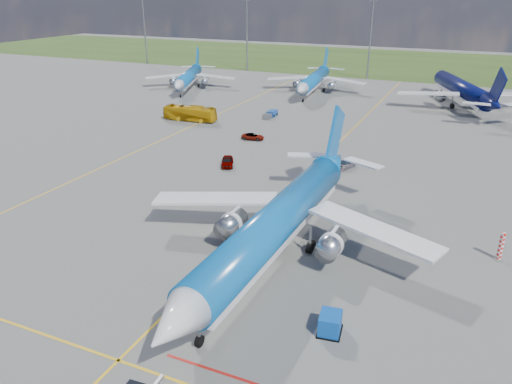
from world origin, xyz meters
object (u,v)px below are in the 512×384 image
at_px(service_car_b, 253,137).
at_px(service_car_c, 345,164).
at_px(apron_bus, 190,113).
at_px(bg_jet_nnw, 313,93).
at_px(service_car_a, 227,161).
at_px(main_airliner, 275,259).
at_px(baggage_tug_c, 270,114).
at_px(bg_jet_n, 459,106).
at_px(bg_jet_nw, 189,89).
at_px(warning_post, 501,246).
at_px(uld_container, 330,323).

xyz_separation_m(service_car_b, service_car_c, (19.32, -8.23, 0.06)).
height_order(apron_bus, service_car_c, apron_bus).
xyz_separation_m(bg_jet_nnw, service_car_a, (5.76, -61.07, 0.75)).
xyz_separation_m(bg_jet_nnw, service_car_c, (22.73, -54.50, 0.63)).
bearing_deg(apron_bus, service_car_a, -142.42).
bearing_deg(main_airliner, baggage_tug_c, 114.27).
height_order(bg_jet_n, apron_bus, bg_jet_n).
xyz_separation_m(apron_bus, service_car_a, (20.02, -22.14, -0.82)).
xyz_separation_m(bg_jet_nnw, bg_jet_n, (36.14, -0.90, 0.00)).
bearing_deg(bg_jet_nw, apron_bus, -78.97).
distance_m(service_car_b, service_car_c, 21.00).
bearing_deg(service_car_b, service_car_a, -179.68).
distance_m(bg_jet_nnw, apron_bus, 41.49).
bearing_deg(bg_jet_nw, warning_post, -61.41).
xyz_separation_m(service_car_a, service_car_b, (-2.34, 14.80, -0.17)).
bearing_deg(bg_jet_n, bg_jet_nnw, -23.41).
relative_size(service_car_a, baggage_tug_c, 0.81).
relative_size(bg_jet_n, service_car_c, 9.84).
bearing_deg(service_car_c, bg_jet_nw, 160.33).
distance_m(service_car_a, service_car_b, 14.98).
bearing_deg(apron_bus, main_airliner, -145.10).
xyz_separation_m(apron_bus, service_car_b, (17.68, -7.34, -1.00)).
relative_size(uld_container, service_car_c, 0.48).
bearing_deg(service_car_b, baggage_tug_c, 3.32).
bearing_deg(main_airliner, apron_bus, 130.69).
bearing_deg(bg_jet_nw, service_car_b, -66.58).
xyz_separation_m(main_airliner, service_car_a, (-17.59, 23.59, 0.75)).
relative_size(bg_jet_nw, bg_jet_nnw, 0.95).
bearing_deg(baggage_tug_c, bg_jet_nnw, 89.15).
xyz_separation_m(bg_jet_nw, apron_bus, (18.62, -30.36, 1.57)).
bearing_deg(bg_jet_n, service_car_a, 41.24).
relative_size(bg_jet_nw, bg_jet_n, 0.82).
bearing_deg(warning_post, bg_jet_n, 96.24).
bearing_deg(bg_jet_nnw, main_airliner, -80.68).
bearing_deg(baggage_tug_c, uld_container, -64.07).
height_order(bg_jet_nw, service_car_b, bg_jet_nw).
relative_size(main_airliner, baggage_tug_c, 8.32).
bearing_deg(bg_jet_nw, uld_container, -73.30).
relative_size(service_car_a, service_car_b, 1.06).
bearing_deg(uld_container, apron_bus, 122.37).
relative_size(uld_container, apron_bus, 0.19).
distance_m(bg_jet_n, apron_bus, 63.15).
height_order(warning_post, bg_jet_n, bg_jet_n).
distance_m(warning_post, main_airliner, 22.92).
bearing_deg(warning_post, baggage_tug_c, 133.88).
bearing_deg(main_airliner, bg_jet_nw, 127.72).
bearing_deg(service_car_b, warning_post, -134.20).
xyz_separation_m(bg_jet_nnw, service_car_b, (3.41, -46.27, 0.57)).
bearing_deg(service_car_c, service_car_a, -138.97).
relative_size(bg_jet_nw, service_car_b, 8.53).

